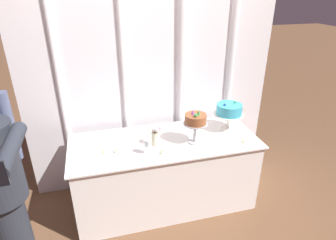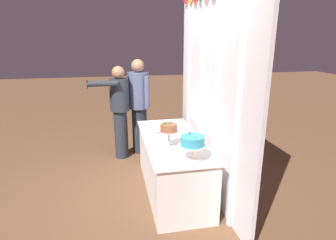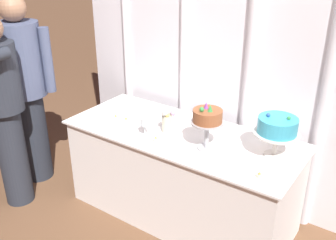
{
  "view_description": "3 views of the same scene",
  "coord_description": "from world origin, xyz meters",
  "px_view_note": "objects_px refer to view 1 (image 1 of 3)",
  "views": [
    {
      "loc": [
        -0.58,
        -2.16,
        2.06
      ],
      "look_at": [
        0.04,
        0.13,
        0.92
      ],
      "focal_mm": 30.7,
      "sensor_mm": 36.0,
      "label": 1
    },
    {
      "loc": [
        3.23,
        -0.61,
        1.95
      ],
      "look_at": [
        -0.11,
        0.07,
        0.95
      ],
      "focal_mm": 29.47,
      "sensor_mm": 36.0,
      "label": 2
    },
    {
      "loc": [
        1.34,
        -2.01,
        1.98
      ],
      "look_at": [
        -0.14,
        0.13,
        0.78
      ],
      "focal_mm": 41.13,
      "sensor_mm": 36.0,
      "label": 3
    }
  ],
  "objects_px": {
    "wine_glass": "(148,144)",
    "tealight_far_right": "(243,142)",
    "cake_display_nearright": "(229,111)",
    "flower_vase": "(156,136)",
    "tealight_far_left": "(104,153)",
    "tealight_near_right": "(162,153)",
    "cake_table": "(165,172)",
    "tealight_near_left": "(116,151)",
    "guest_man_dark_suit": "(1,195)",
    "cake_display_nearleft": "(196,121)"
  },
  "relations": [
    {
      "from": "tealight_far_left",
      "to": "guest_man_dark_suit",
      "type": "relative_size",
      "value": 0.03
    },
    {
      "from": "tealight_near_left",
      "to": "wine_glass",
      "type": "bearing_deg",
      "value": -21.48
    },
    {
      "from": "cake_table",
      "to": "cake_display_nearright",
      "type": "relative_size",
      "value": 5.96
    },
    {
      "from": "cake_table",
      "to": "cake_display_nearright",
      "type": "distance_m",
      "value": 0.88
    },
    {
      "from": "cake_table",
      "to": "wine_glass",
      "type": "distance_m",
      "value": 0.54
    },
    {
      "from": "cake_display_nearright",
      "to": "tealight_near_right",
      "type": "xyz_separation_m",
      "value": [
        -0.75,
        -0.28,
        -0.19
      ]
    },
    {
      "from": "tealight_near_right",
      "to": "cake_display_nearright",
      "type": "bearing_deg",
      "value": 20.67
    },
    {
      "from": "guest_man_dark_suit",
      "to": "tealight_far_right",
      "type": "bearing_deg",
      "value": 11.67
    },
    {
      "from": "cake_table",
      "to": "cake_display_nearright",
      "type": "bearing_deg",
      "value": 5.58
    },
    {
      "from": "cake_display_nearleft",
      "to": "tealight_near_left",
      "type": "relative_size",
      "value": 7.26
    },
    {
      "from": "tealight_far_left",
      "to": "cake_table",
      "type": "bearing_deg",
      "value": 8.7
    },
    {
      "from": "cake_display_nearright",
      "to": "wine_glass",
      "type": "distance_m",
      "value": 0.91
    },
    {
      "from": "cake_display_nearleft",
      "to": "tealight_near_right",
      "type": "xyz_separation_m",
      "value": [
        -0.34,
        -0.11,
        -0.21
      ]
    },
    {
      "from": "tealight_near_left",
      "to": "tealight_far_right",
      "type": "xyz_separation_m",
      "value": [
        1.15,
        -0.14,
        -0.0
      ]
    },
    {
      "from": "tealight_near_left",
      "to": "tealight_far_right",
      "type": "bearing_deg",
      "value": -7.15
    },
    {
      "from": "tealight_near_left",
      "to": "guest_man_dark_suit",
      "type": "relative_size",
      "value": 0.03
    },
    {
      "from": "flower_vase",
      "to": "guest_man_dark_suit",
      "type": "height_order",
      "value": "guest_man_dark_suit"
    },
    {
      "from": "tealight_near_left",
      "to": "tealight_near_right",
      "type": "bearing_deg",
      "value": -19.22
    },
    {
      "from": "flower_vase",
      "to": "cake_display_nearright",
      "type": "bearing_deg",
      "value": 8.44
    },
    {
      "from": "tealight_near_left",
      "to": "tealight_near_right",
      "type": "height_order",
      "value": "tealight_near_right"
    },
    {
      "from": "tealight_near_left",
      "to": "tealight_near_right",
      "type": "relative_size",
      "value": 1.19
    },
    {
      "from": "cake_display_nearleft",
      "to": "cake_table",
      "type": "bearing_deg",
      "value": 157.97
    },
    {
      "from": "wine_glass",
      "to": "tealight_far_right",
      "type": "height_order",
      "value": "wine_glass"
    },
    {
      "from": "cake_table",
      "to": "tealight_near_right",
      "type": "relative_size",
      "value": 46.09
    },
    {
      "from": "flower_vase",
      "to": "tealight_far_left",
      "type": "height_order",
      "value": "flower_vase"
    },
    {
      "from": "cake_table",
      "to": "tealight_far_right",
      "type": "height_order",
      "value": "tealight_far_right"
    },
    {
      "from": "tealight_far_left",
      "to": "tealight_near_right",
      "type": "height_order",
      "value": "tealight_near_right"
    },
    {
      "from": "tealight_near_right",
      "to": "cake_table",
      "type": "bearing_deg",
      "value": 70.66
    },
    {
      "from": "wine_glass",
      "to": "cake_display_nearleft",
      "type": "bearing_deg",
      "value": 10.2
    },
    {
      "from": "cake_table",
      "to": "tealight_near_left",
      "type": "height_order",
      "value": "tealight_near_left"
    },
    {
      "from": "cake_table",
      "to": "cake_display_nearleft",
      "type": "distance_m",
      "value": 0.65
    },
    {
      "from": "tealight_near_right",
      "to": "guest_man_dark_suit",
      "type": "distance_m",
      "value": 1.22
    },
    {
      "from": "cake_display_nearleft",
      "to": "wine_glass",
      "type": "distance_m",
      "value": 0.48
    },
    {
      "from": "cake_display_nearleft",
      "to": "guest_man_dark_suit",
      "type": "relative_size",
      "value": 0.21
    },
    {
      "from": "cake_display_nearright",
      "to": "tealight_far_right",
      "type": "distance_m",
      "value": 0.35
    },
    {
      "from": "wine_glass",
      "to": "flower_vase",
      "type": "xyz_separation_m",
      "value": [
        0.1,
        0.14,
        -0.01
      ]
    },
    {
      "from": "cake_display_nearleft",
      "to": "cake_display_nearright",
      "type": "height_order",
      "value": "cake_display_nearleft"
    },
    {
      "from": "wine_glass",
      "to": "guest_man_dark_suit",
      "type": "relative_size",
      "value": 0.09
    },
    {
      "from": "cake_display_nearright",
      "to": "flower_vase",
      "type": "distance_m",
      "value": 0.78
    },
    {
      "from": "cake_table",
      "to": "tealight_near_left",
      "type": "bearing_deg",
      "value": -169.73
    },
    {
      "from": "tealight_near_left",
      "to": "guest_man_dark_suit",
      "type": "xyz_separation_m",
      "value": [
        -0.76,
        -0.54,
        0.12
      ]
    },
    {
      "from": "tealight_near_left",
      "to": "tealight_far_left",
      "type": "bearing_deg",
      "value": -178.32
    },
    {
      "from": "cake_table",
      "to": "tealight_near_left",
      "type": "distance_m",
      "value": 0.6
    },
    {
      "from": "cake_table",
      "to": "wine_glass",
      "type": "relative_size",
      "value": 12.39
    },
    {
      "from": "flower_vase",
      "to": "tealight_far_right",
      "type": "bearing_deg",
      "value": -12.81
    },
    {
      "from": "tealight_far_left",
      "to": "guest_man_dark_suit",
      "type": "height_order",
      "value": "guest_man_dark_suit"
    },
    {
      "from": "wine_glass",
      "to": "tealight_far_left",
      "type": "height_order",
      "value": "wine_glass"
    },
    {
      "from": "cake_display_nearright",
      "to": "tealight_near_left",
      "type": "xyz_separation_m",
      "value": [
        -1.13,
        -0.15,
        -0.19
      ]
    },
    {
      "from": "flower_vase",
      "to": "guest_man_dark_suit",
      "type": "xyz_separation_m",
      "value": [
        -1.12,
        -0.57,
        0.04
      ]
    },
    {
      "from": "tealight_far_left",
      "to": "cake_display_nearleft",
      "type": "bearing_deg",
      "value": -1.33
    }
  ]
}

